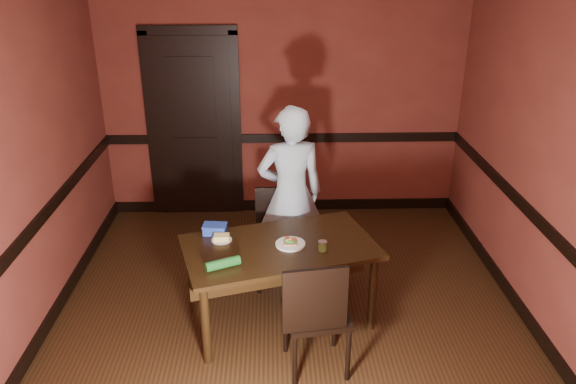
{
  "coord_description": "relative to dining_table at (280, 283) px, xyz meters",
  "views": [
    {
      "loc": [
        -0.13,
        -3.87,
        2.89
      ],
      "look_at": [
        0.0,
        0.35,
        1.05
      ],
      "focal_mm": 35.0,
      "sensor_mm": 36.0,
      "label": 1
    }
  ],
  "objects": [
    {
      "name": "floor",
      "position": [
        0.08,
        -0.07,
        -0.35
      ],
      "size": [
        4.0,
        4.5,
        0.01
      ],
      "primitive_type": "cube",
      "color": "black",
      "rests_on": "ground"
    },
    {
      "name": "wall_back",
      "position": [
        0.08,
        2.18,
        1.0
      ],
      "size": [
        4.0,
        0.02,
        2.7
      ],
      "primitive_type": "cube",
      "color": "maroon",
      "rests_on": "ground"
    },
    {
      "name": "wall_left",
      "position": [
        -1.92,
        -0.07,
        1.0
      ],
      "size": [
        0.02,
        4.5,
        2.7
      ],
      "primitive_type": "cube",
      "color": "maroon",
      "rests_on": "ground"
    },
    {
      "name": "wall_right",
      "position": [
        2.08,
        -0.07,
        1.0
      ],
      "size": [
        0.02,
        4.5,
        2.7
      ],
      "primitive_type": "cube",
      "color": "maroon",
      "rests_on": "ground"
    },
    {
      "name": "dado_back",
      "position": [
        0.08,
        2.17,
        0.55
      ],
      "size": [
        4.0,
        0.03,
        0.1
      ],
      "primitive_type": "cube",
      "color": "black",
      "rests_on": "ground"
    },
    {
      "name": "dado_left",
      "position": [
        -1.91,
        -0.07,
        0.55
      ],
      "size": [
        0.03,
        4.5,
        0.1
      ],
      "primitive_type": "cube",
      "color": "black",
      "rests_on": "ground"
    },
    {
      "name": "dado_right",
      "position": [
        2.06,
        -0.07,
        0.55
      ],
      "size": [
        0.03,
        4.5,
        0.1
      ],
      "primitive_type": "cube",
      "color": "black",
      "rests_on": "ground"
    },
    {
      "name": "baseboard_back",
      "position": [
        0.08,
        2.17,
        -0.29
      ],
      "size": [
        4.0,
        0.03,
        0.12
      ],
      "primitive_type": "cube",
      "color": "black",
      "rests_on": "ground"
    },
    {
      "name": "baseboard_left",
      "position": [
        -1.91,
        -0.07,
        -0.29
      ],
      "size": [
        0.03,
        4.5,
        0.12
      ],
      "primitive_type": "cube",
      "color": "black",
      "rests_on": "ground"
    },
    {
      "name": "baseboard_right",
      "position": [
        2.06,
        -0.07,
        -0.29
      ],
      "size": [
        0.03,
        4.5,
        0.12
      ],
      "primitive_type": "cube",
      "color": "black",
      "rests_on": "ground"
    },
    {
      "name": "door",
      "position": [
        -0.92,
        2.15,
        0.74
      ],
      "size": [
        1.05,
        0.07,
        2.2
      ],
      "color": "black",
      "rests_on": "ground"
    },
    {
      "name": "dining_table",
      "position": [
        0.0,
        0.0,
        0.0
      ],
      "size": [
        1.69,
        1.24,
        0.71
      ],
      "primitive_type": "cube",
      "rotation": [
        0.0,
        0.0,
        0.28
      ],
      "color": "black",
      "rests_on": "floor"
    },
    {
      "name": "chair_far",
      "position": [
        -0.0,
        0.58,
        0.09
      ],
      "size": [
        0.41,
        0.41,
        0.89
      ],
      "primitive_type": null,
      "rotation": [
        0.0,
        0.0,
        0.0
      ],
      "color": "black",
      "rests_on": "floor"
    },
    {
      "name": "chair_near",
      "position": [
        0.26,
        -0.58,
        0.12
      ],
      "size": [
        0.51,
        0.51,
        0.96
      ],
      "primitive_type": null,
      "rotation": [
        0.0,
        0.0,
        3.29
      ],
      "color": "black",
      "rests_on": "floor"
    },
    {
      "name": "person",
      "position": [
        0.11,
        0.72,
        0.48
      ],
      "size": [
        0.67,
        0.5,
        1.66
      ],
      "primitive_type": "imported",
      "rotation": [
        0.0,
        0.0,
        3.33
      ],
      "color": "#A9C6D7",
      "rests_on": "floor"
    },
    {
      "name": "sandwich_plate",
      "position": [
        0.09,
        0.0,
        0.37
      ],
      "size": [
        0.24,
        0.24,
        0.06
      ],
      "rotation": [
        0.0,
        0.0,
        0.36
      ],
      "color": "white",
      "rests_on": "dining_table"
    },
    {
      "name": "sauce_jar",
      "position": [
        0.34,
        -0.1,
        0.4
      ],
      "size": [
        0.07,
        0.07,
        0.08
      ],
      "rotation": [
        0.0,
        0.0,
        -0.35
      ],
      "color": "olive",
      "rests_on": "dining_table"
    },
    {
      "name": "cheese_saucer",
      "position": [
        -0.47,
        0.09,
        0.38
      ],
      "size": [
        0.17,
        0.17,
        0.05
      ],
      "rotation": [
        0.0,
        0.0,
        0.34
      ],
      "color": "white",
      "rests_on": "dining_table"
    },
    {
      "name": "food_tub",
      "position": [
        -0.53,
        0.22,
        0.4
      ],
      "size": [
        0.21,
        0.15,
        0.08
      ],
      "rotation": [
        0.0,
        0.0,
        -0.1
      ],
      "color": "#2747B7",
      "rests_on": "dining_table"
    },
    {
      "name": "wrapped_veg",
      "position": [
        -0.42,
        -0.34,
        0.39
      ],
      "size": [
        0.27,
        0.18,
        0.07
      ],
      "primitive_type": "cylinder",
      "rotation": [
        0.0,
        1.57,
        0.42
      ],
      "color": "#19541C",
      "rests_on": "dining_table"
    }
  ]
}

